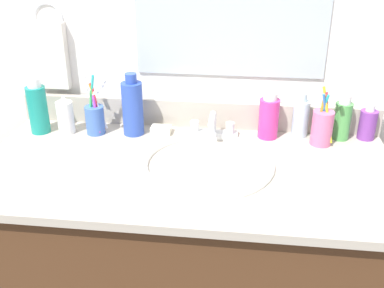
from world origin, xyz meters
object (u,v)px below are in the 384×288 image
Objects in this scene: bottle_soap_pink at (269,117)px; bottle_mouthwash_teal at (38,108)px; soap_bar at (161,130)px; bottle_toner_green at (342,119)px; faucet at (213,128)px; bottle_shampoo_blue at (133,107)px; bottle_cream_purple at (368,124)px; bottle_gel_clear at (301,117)px; cup_blue_plastic at (95,117)px; hand_towel at (51,56)px; cup_pink at (322,126)px; bottle_lotion_white at (65,116)px.

bottle_mouthwash_teal reaches higher than bottle_soap_pink.
soap_bar is (0.39, 0.03, -0.07)m from bottle_mouthwash_teal.
bottle_toner_green is (0.96, 0.06, -0.02)m from bottle_mouthwash_teal.
faucet is 0.79× the size of bottle_shampoo_blue.
bottle_soap_pink is at bearing -175.05° from bottle_cream_purple.
bottle_toner_green is at bearing 4.06° from bottle_soap_pink.
bottle_gel_clear is (0.53, 0.05, -0.03)m from bottle_shampoo_blue.
cup_blue_plastic is (-0.12, -0.01, -0.03)m from bottle_shampoo_blue.
bottle_gel_clear is at bearing 5.04° from bottle_mouthwash_teal.
hand_towel is 1.05m from bottle_cream_purple.
bottle_toner_green is 0.13m from bottle_gel_clear.
bottle_mouthwash_teal is at bearing -175.73° from bottle_shampoo_blue.
hand_towel reaches higher than bottle_cream_purple.
bottle_soap_pink is at bearing -6.15° from hand_towel.
bottle_toner_green is 0.08m from bottle_cream_purple.
hand_towel is 0.84m from bottle_gel_clear.
bottle_shampoo_blue reaches higher than soap_bar.
cup_pink is at bearing -44.00° from bottle_gel_clear.
cup_blue_plastic is at bearing -174.51° from bottle_gel_clear.
cup_pink is at bearing -2.04° from soap_bar.
bottle_mouthwash_teal is at bearing -175.88° from bottle_cream_purple.
cup_pink reaches higher than bottle_soap_pink.
cup_blue_plastic reaches higher than bottle_mouthwash_teal.
bottle_toner_green is 0.73× the size of cup_blue_plastic.
bottle_shampoo_blue is 1.76× the size of bottle_cream_purple.
bottle_shampoo_blue reaches higher than cup_pink.
bottle_cream_purple is (0.96, 0.07, -0.01)m from bottle_lotion_white.
bottle_mouthwash_teal is 0.40m from soap_bar.
hand_towel reaches higher than bottle_mouthwash_teal.
bottle_soap_pink is 0.55m from cup_blue_plastic.
bottle_lotion_white is (-0.47, -0.03, 0.03)m from faucet.
bottle_toner_green is at bearing 3.84° from bottle_mouthwash_teal.
bottle_mouthwash_teal reaches higher than faucet.
bottle_cream_purple is 0.58× the size of cup_blue_plastic.
bottle_gel_clear is (0.82, -0.05, -0.16)m from hand_towel.
bottle_soap_pink is 1.15× the size of bottle_lotion_white.
bottle_shampoo_blue is 0.59m from cup_pink.
bottle_mouthwash_teal is 1.05m from bottle_cream_purple.
bottle_gel_clear reaches higher than faucet.
bottle_mouthwash_teal is at bearing -176.56° from cup_blue_plastic.
hand_towel is 1.48× the size of bottle_soap_pink.
bottle_cream_purple is (0.74, 0.05, -0.04)m from bottle_shampoo_blue.
bottle_shampoo_blue is 1.11× the size of bottle_mouthwash_teal.
faucet is at bearing 3.06° from bottle_mouthwash_teal.
cup_blue_plastic reaches higher than bottle_toner_green.
bottle_soap_pink is at bearing 3.77° from bottle_mouthwash_teal.
bottle_soap_pink is 1.05× the size of bottle_gel_clear.
faucet is at bearing -175.07° from bottle_toner_green.
bottle_toner_green is 0.78× the size of cup_pink.
cup_pink is (0.88, -0.11, -0.16)m from hand_towel.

